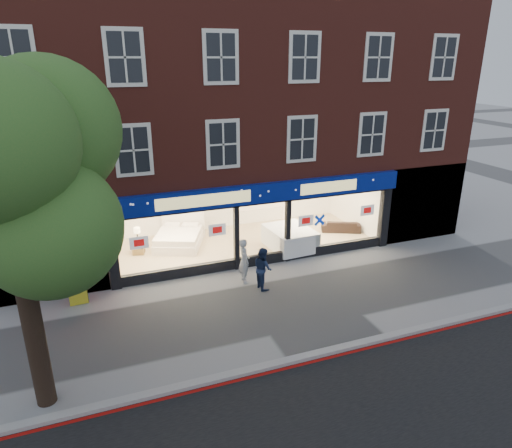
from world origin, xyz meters
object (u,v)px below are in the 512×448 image
display_bed (179,237)px  sofa (341,226)px  mattress_stack (290,238)px  a_board (78,292)px  pedestrian_blue (263,268)px  pedestrian_grey (244,261)px

display_bed → sofa: size_ratio=1.57×
display_bed → mattress_stack: size_ratio=1.24×
a_board → pedestrian_blue: bearing=-13.3°
a_board → pedestrian_blue: 6.13m
mattress_stack → pedestrian_blue: 3.58m
a_board → pedestrian_grey: bearing=-7.4°
display_bed → a_board: size_ratio=3.09×
sofa → a_board: 11.63m
sofa → pedestrian_blue: size_ratio=1.17×
display_bed → mattress_stack: (4.27, -1.89, 0.06)m
pedestrian_grey → pedestrian_blue: pedestrian_grey is taller
sofa → a_board: bearing=37.9°
display_bed → mattress_stack: 4.67m
sofa → pedestrian_grey: (-5.75, -3.01, 0.46)m
mattress_stack → pedestrian_grey: 3.46m
pedestrian_grey → pedestrian_blue: (0.45, -0.66, -0.07)m
display_bed → sofa: 7.33m
mattress_stack → pedestrian_blue: (-2.29, -2.75, 0.23)m
pedestrian_grey → pedestrian_blue: size_ratio=1.09×
display_bed → mattress_stack: bearing=-0.8°
display_bed → sofa: (7.27, -0.96, -0.10)m
sofa → pedestrian_blue: pedestrian_blue is taller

